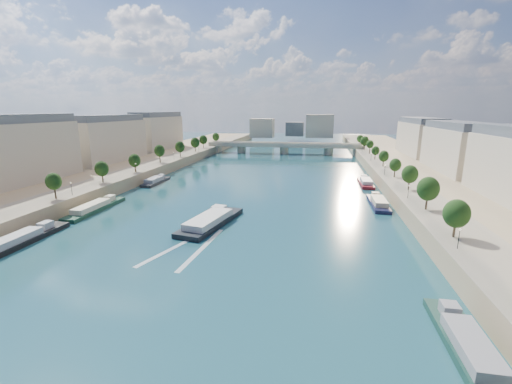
% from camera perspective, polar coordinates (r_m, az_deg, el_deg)
% --- Properties ---
extents(ground, '(700.00, 700.00, 0.00)m').
position_cam_1_polar(ground, '(130.46, -0.88, -0.52)').
color(ground, '#0D333A').
rests_on(ground, ground).
extents(quay_left, '(44.00, 520.00, 5.00)m').
position_cam_1_polar(quay_left, '(159.98, -27.09, 1.54)').
color(quay_left, '#9E8460').
rests_on(quay_left, ground).
extents(quay_right, '(44.00, 520.00, 5.00)m').
position_cam_1_polar(quay_right, '(136.03, 30.41, -0.76)').
color(quay_right, '#9E8460').
rests_on(quay_right, ground).
extents(pave_left, '(14.00, 520.00, 0.10)m').
position_cam_1_polar(pave_left, '(150.92, -22.65, 2.33)').
color(pave_left, gray).
rests_on(pave_left, quay_left).
extents(pave_right, '(14.00, 520.00, 0.10)m').
position_cam_1_polar(pave_right, '(131.01, 24.38, 0.58)').
color(pave_right, gray).
rests_on(pave_right, quay_right).
extents(trees_left, '(4.80, 268.80, 8.26)m').
position_cam_1_polar(trees_left, '(150.64, -21.79, 4.49)').
color(trees_left, '#382B1E').
rests_on(trees_left, ground).
extents(trees_right, '(4.80, 268.80, 8.26)m').
position_cam_1_polar(trees_right, '(139.13, 22.85, 3.71)').
color(trees_right, '#382B1E').
rests_on(trees_right, ground).
extents(lamps_left, '(0.36, 200.36, 4.28)m').
position_cam_1_polar(lamps_left, '(139.79, -23.39, 2.57)').
color(lamps_left, black).
rests_on(lamps_left, ground).
extents(lamps_right, '(0.36, 200.36, 4.28)m').
position_cam_1_polar(lamps_right, '(134.24, 22.14, 2.27)').
color(lamps_right, black).
rests_on(lamps_right, ground).
extents(buildings_left, '(16.00, 226.00, 23.20)m').
position_cam_1_polar(buildings_left, '(175.42, -28.64, 6.93)').
color(buildings_left, '#B8A98D').
rests_on(buildings_left, ground).
extents(buildings_right, '(16.00, 226.00, 23.20)m').
position_cam_1_polar(buildings_right, '(149.67, 34.21, 5.37)').
color(buildings_right, '#B8A98D').
rests_on(buildings_right, ground).
extents(skyline, '(79.00, 42.00, 22.00)m').
position_cam_1_polar(skyline, '(344.70, 6.86, 10.68)').
color(skyline, '#B8A98D').
rests_on(skyline, ground).
extents(bridge, '(112.00, 12.00, 8.15)m').
position_cam_1_polar(bridge, '(253.21, 4.72, 7.51)').
color(bridge, '#C1B79E').
rests_on(bridge, ground).
extents(tour_barge, '(12.89, 28.30, 3.75)m').
position_cam_1_polar(tour_barge, '(98.04, -7.57, -4.85)').
color(tour_barge, black).
rests_on(tour_barge, ground).
extents(wake, '(12.51, 26.02, 0.04)m').
position_cam_1_polar(wake, '(83.76, -11.04, -9.01)').
color(wake, silver).
rests_on(wake, ground).
extents(moored_barges_left, '(5.00, 154.97, 3.60)m').
position_cam_1_polar(moored_barges_left, '(100.49, -35.10, -6.96)').
color(moored_barges_left, '#192237').
rests_on(moored_barges_left, ground).
extents(moored_barges_right, '(5.00, 159.30, 3.60)m').
position_cam_1_polar(moored_barges_right, '(86.83, 23.75, -8.54)').
color(moored_barges_right, black).
rests_on(moored_barges_right, ground).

